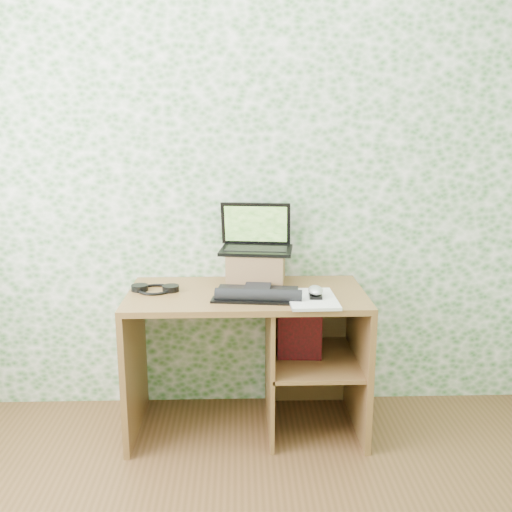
{
  "coord_description": "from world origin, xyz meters",
  "views": [
    {
      "loc": [
        -0.04,
        -1.32,
        1.59
      ],
      "look_at": [
        0.05,
        1.39,
        0.95
      ],
      "focal_mm": 40.0,
      "sensor_mm": 36.0,
      "label": 1
    }
  ],
  "objects_px": {
    "riser": "(256,268)",
    "laptop": "(256,239)",
    "keyboard": "(258,294)",
    "desk": "(262,340)",
    "notepad": "(312,299)"
  },
  "relations": [
    {
      "from": "riser",
      "to": "laptop",
      "type": "xyz_separation_m",
      "value": [
        -0.0,
        0.04,
        0.15
      ]
    },
    {
      "from": "riser",
      "to": "keyboard",
      "type": "distance_m",
      "value": 0.25
    },
    {
      "from": "desk",
      "to": "laptop",
      "type": "xyz_separation_m",
      "value": [
        -0.02,
        0.16,
        0.5
      ]
    },
    {
      "from": "desk",
      "to": "riser",
      "type": "bearing_deg",
      "value": 101.68
    },
    {
      "from": "riser",
      "to": "notepad",
      "type": "relative_size",
      "value": 0.9
    },
    {
      "from": "riser",
      "to": "keyboard",
      "type": "height_order",
      "value": "riser"
    },
    {
      "from": "desk",
      "to": "riser",
      "type": "relative_size",
      "value": 4.1
    },
    {
      "from": "laptop",
      "to": "keyboard",
      "type": "xyz_separation_m",
      "value": [
        0.0,
        -0.29,
        -0.21
      ]
    },
    {
      "from": "laptop",
      "to": "notepad",
      "type": "bearing_deg",
      "value": -44.57
    },
    {
      "from": "desk",
      "to": "notepad",
      "type": "height_order",
      "value": "notepad"
    },
    {
      "from": "riser",
      "to": "notepad",
      "type": "height_order",
      "value": "riser"
    },
    {
      "from": "riser",
      "to": "laptop",
      "type": "relative_size",
      "value": 0.73
    },
    {
      "from": "desk",
      "to": "keyboard",
      "type": "relative_size",
      "value": 2.6
    },
    {
      "from": "laptop",
      "to": "keyboard",
      "type": "bearing_deg",
      "value": -82.45
    },
    {
      "from": "riser",
      "to": "laptop",
      "type": "bearing_deg",
      "value": 90.0
    }
  ]
}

